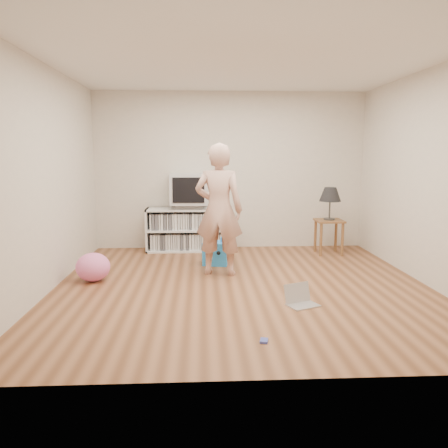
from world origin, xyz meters
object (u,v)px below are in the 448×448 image
(dvd_deck, at_px, (189,206))
(laptop, at_px, (300,299))
(media_unit, at_px, (189,229))
(plush_pink, at_px, (93,267))
(side_table, at_px, (329,228))
(table_lamp, at_px, (330,195))
(crt_tv, at_px, (189,189))
(person, at_px, (219,210))
(plush_blue, at_px, (216,253))

(dvd_deck, distance_m, laptop, 3.07)
(media_unit, xyz_separation_m, dvd_deck, (0.00, -0.02, 0.39))
(dvd_deck, bearing_deg, plush_pink, -123.86)
(media_unit, distance_m, side_table, 2.26)
(laptop, relative_size, plush_pink, 0.92)
(table_lamp, bearing_deg, side_table, 0.00)
(media_unit, bearing_deg, crt_tv, -90.00)
(crt_tv, bearing_deg, person, -73.90)
(media_unit, relative_size, dvd_deck, 3.11)
(table_lamp, bearing_deg, plush_blue, -161.85)
(side_table, height_order, plush_pink, side_table)
(media_unit, xyz_separation_m, laptop, (1.24, -2.74, -0.29))
(crt_tv, bearing_deg, table_lamp, -9.35)
(side_table, distance_m, table_lamp, 0.53)
(media_unit, height_order, laptop, media_unit)
(dvd_deck, height_order, person, person)
(laptop, xyz_separation_m, plush_blue, (-0.84, 1.76, 0.11))
(dvd_deck, distance_m, side_table, 2.28)
(person, distance_m, plush_blue, 0.87)
(table_lamp, distance_m, laptop, 2.70)
(person, bearing_deg, media_unit, -61.84)
(person, bearing_deg, side_table, -135.76)
(table_lamp, bearing_deg, plush_pink, -158.13)
(laptop, bearing_deg, dvd_deck, 90.92)
(person, bearing_deg, crt_tv, -61.65)
(table_lamp, relative_size, laptop, 1.33)
(plush_blue, bearing_deg, plush_pink, -141.97)
(laptop, distance_m, plush_blue, 1.95)
(side_table, height_order, plush_blue, side_table)
(dvd_deck, relative_size, plush_pink, 1.07)
(person, bearing_deg, laptop, 135.66)
(table_lamp, distance_m, person, 2.12)
(side_table, bearing_deg, media_unit, 170.18)
(person, relative_size, laptop, 4.45)
(dvd_deck, height_order, crt_tv, crt_tv)
(media_unit, bearing_deg, table_lamp, -9.82)
(dvd_deck, relative_size, table_lamp, 0.87)
(dvd_deck, height_order, side_table, dvd_deck)
(person, xyz_separation_m, plush_blue, (-0.02, 0.53, -0.69))
(table_lamp, xyz_separation_m, plush_blue, (-1.82, -0.60, -0.77))
(table_lamp, xyz_separation_m, laptop, (-0.98, -2.36, -0.88))
(crt_tv, distance_m, table_lamp, 2.26)
(media_unit, xyz_separation_m, person, (0.43, -1.51, 0.51))
(media_unit, distance_m, dvd_deck, 0.39)
(side_table, bearing_deg, crt_tv, 170.65)
(laptop, height_order, plush_blue, plush_blue)
(side_table, xyz_separation_m, person, (-1.80, -1.12, 0.44))
(media_unit, xyz_separation_m, plush_blue, (0.41, -0.98, -0.18))
(laptop, bearing_deg, side_table, 43.73)
(side_table, relative_size, plush_pink, 1.30)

